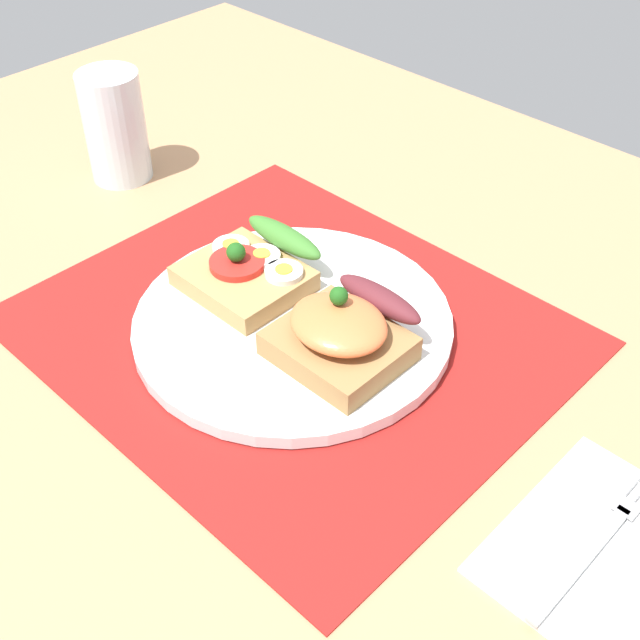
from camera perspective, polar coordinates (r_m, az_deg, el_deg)
ground_plane at (r=67.46cm, az=-1.84°, el=-1.77°), size 120.00×90.00×3.20cm
placemat at (r=66.29cm, az=-1.87°, el=-0.65°), size 40.03×34.20×0.30cm
plate at (r=65.83cm, az=-1.88°, el=-0.18°), size 25.35×25.35×1.10cm
sandwich_egg_tomato at (r=68.49cm, az=-4.72°, el=3.59°), size 9.53×9.76×3.93cm
sandwich_salmon at (r=61.04cm, az=1.60°, el=-0.86°), size 9.29×9.62×5.60cm
napkin at (r=55.17cm, az=18.86°, el=-14.66°), size 11.06×14.50×0.60cm
fork at (r=54.97cm, az=18.74°, el=-14.08°), size 1.62×14.32×0.32cm
drinking_glass at (r=85.81cm, az=-13.93°, el=12.80°), size 6.03×6.03×10.96cm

